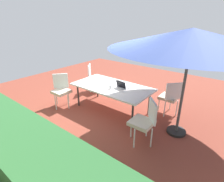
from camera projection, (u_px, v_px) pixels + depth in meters
The scene contains 10 objects.
ground_plane at pixel (112, 110), 5.23m from camera, with size 10.00×10.00×0.02m, color brown.
hedge_row at pixel (7, 145), 2.94m from camera, with size 6.30×0.83×1.11m, color #2D6633.
dining_table at pixel (112, 88), 4.96m from camera, with size 2.23×1.16×0.74m.
patio_umbrella at pixel (192, 39), 3.35m from camera, with size 3.24×3.24×2.35m.
chair_northeast at pixel (61, 89), 5.26m from camera, with size 0.59×0.58×0.98m.
chair_southwest at pixel (170, 96), 4.78m from camera, with size 0.59×0.59×0.98m.
chair_northwest at pixel (145, 120), 3.67m from camera, with size 0.59×0.59×0.98m.
chair_southeast at pixel (94, 76), 6.37m from camera, with size 0.58×0.58×0.98m.
laptop at pixel (123, 86), 4.81m from camera, with size 0.35×0.28×0.21m.
cup at pixel (110, 87), 4.74m from camera, with size 0.07×0.07×0.11m, color white.
Camera 1 is at (-2.85, 3.62, 2.53)m, focal length 28.22 mm.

